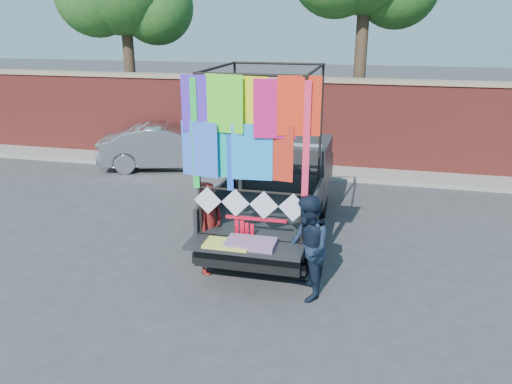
% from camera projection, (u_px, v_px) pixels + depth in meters
% --- Properties ---
extents(ground, '(90.00, 90.00, 0.00)m').
position_uv_depth(ground, '(268.00, 278.00, 8.43)').
color(ground, '#38383A').
rests_on(ground, ground).
extents(brick_wall, '(30.00, 0.45, 2.61)m').
position_uv_depth(brick_wall, '(320.00, 123.00, 14.44)').
color(brick_wall, maroon).
rests_on(brick_wall, ground).
extents(curb, '(30.00, 1.20, 0.12)m').
position_uv_depth(curb, '(315.00, 171.00, 14.20)').
color(curb, gray).
rests_on(curb, ground).
extents(pickup_truck, '(2.15, 5.40, 3.40)m').
position_uv_depth(pickup_truck, '(281.00, 185.00, 10.42)').
color(pickup_truck, black).
rests_on(pickup_truck, ground).
extents(sedan, '(4.13, 2.44, 1.29)m').
position_uv_depth(sedan, '(168.00, 147.00, 14.56)').
color(sedan, '#A5A7AC').
rests_on(sedan, ground).
extents(woman, '(0.52, 0.66, 1.61)m').
position_uv_depth(woman, '(210.00, 228.00, 8.43)').
color(woman, maroon).
rests_on(woman, ground).
extents(man, '(0.85, 0.96, 1.66)m').
position_uv_depth(man, '(307.00, 248.00, 7.60)').
color(man, '#141F32').
rests_on(man, ground).
extents(streamer_bundle, '(0.99, 0.07, 0.68)m').
position_uv_depth(streamer_bundle, '(249.00, 230.00, 7.99)').
color(streamer_bundle, red).
rests_on(streamer_bundle, ground).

